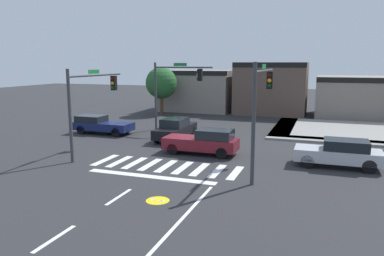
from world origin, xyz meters
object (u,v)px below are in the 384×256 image
Objects in this scene: traffic_signal_southeast at (262,96)px; roadside_tree at (161,83)px; traffic_signal_southwest at (92,95)px; car_maroon at (204,142)px; car_silver at (340,153)px; car_navy at (101,124)px; car_black at (175,129)px; traffic_signal_northwest at (175,84)px.

traffic_signal_southeast is 22.41m from roadside_tree.
traffic_signal_southwest is 7.32m from car_maroon.
car_silver is 0.88× the size of roadside_tree.
traffic_signal_southwest is 1.22× the size of car_navy.
car_silver is 11.70m from car_black.
traffic_signal_northwest is 1.25× the size of car_silver.
car_black is 1.03× the size of car_maroon.
traffic_signal_northwest reaches higher than car_navy.
traffic_signal_southwest reaches higher than car_navy.
roadside_tree reaches higher than car_silver.
car_black reaches higher than car_navy.
traffic_signal_northwest is 14.44m from car_silver.
car_navy is 17.91m from car_silver.
car_silver is at bearing -59.12° from traffic_signal_southeast.
traffic_signal_northwest is at bearing -59.47° from roadside_tree.
traffic_signal_southeast is at bearing -25.27° from car_navy.
traffic_signal_northwest is 6.71m from car_navy.
car_maroon is 0.89× the size of roadside_tree.
roadside_tree reaches higher than car_navy.
traffic_signal_southwest is at bearing 7.05° from car_silver.
traffic_signal_southwest is 7.31m from car_navy.
traffic_signal_northwest is at bearing -158.41° from car_black.
car_navy is at bearing -21.15° from car_maroon.
roadside_tree is at bearing -57.79° from car_maroon.
traffic_signal_southwest is (-1.87, -8.73, -0.23)m from traffic_signal_northwest.
traffic_signal_northwest is 12.53m from traffic_signal_southeast.
traffic_signal_northwest is 10.00m from roadside_tree.
roadside_tree is at bearing 89.49° from car_navy.
traffic_signal_northwest reaches higher than roadside_tree.
car_black is at bearing -61.71° from roadside_tree.
car_silver is 23.46m from roadside_tree.
traffic_signal_northwest reaches higher than car_silver.
traffic_signal_northwest is 1.09× the size of roadside_tree.
roadside_tree is (-5.07, 8.60, -0.48)m from traffic_signal_northwest.
car_maroon is 18.22m from roadside_tree.
roadside_tree is at bearing 120.53° from traffic_signal_northwest.
car_black is at bearing -68.41° from traffic_signal_northwest.
car_silver is 0.98× the size of car_maroon.
traffic_signal_southeast is 1.21× the size of car_black.
car_silver is at bearing 177.57° from car_maroon.
car_navy is at bearing -90.51° from roadside_tree.
roadside_tree is at bearing 10.45° from traffic_signal_southwest.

